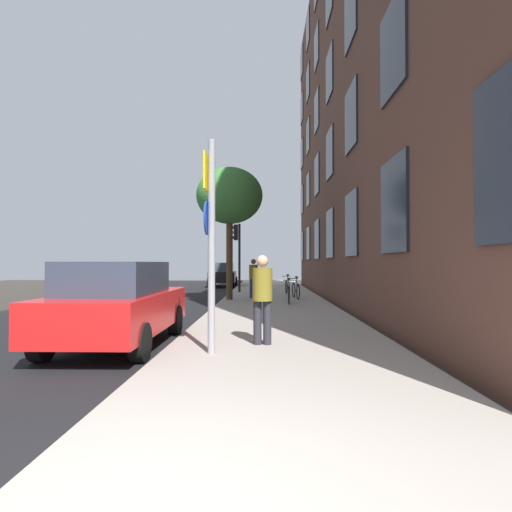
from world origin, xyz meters
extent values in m
plane|color=#332D28|center=(-2.40, 15.00, 0.00)|extent=(41.80, 41.80, 0.00)
cube|color=black|center=(-4.50, 15.00, 0.01)|extent=(7.00, 38.00, 0.01)
cube|color=#9E9389|center=(1.10, 15.00, 0.06)|extent=(4.20, 38.00, 0.12)
cube|color=#513328|center=(3.70, 14.50, 8.72)|extent=(0.50, 27.00, 17.45)
cube|color=#1E232D|center=(3.42, 6.17, 2.81)|extent=(0.06, 1.67, 1.97)
cube|color=#1E232D|center=(3.42, 10.33, 2.81)|extent=(0.06, 1.67, 1.97)
cube|color=#1E232D|center=(3.42, 14.50, 2.81)|extent=(0.06, 1.67, 1.97)
cube|color=#1E232D|center=(3.42, 18.67, 2.81)|extent=(0.06, 1.67, 1.97)
cube|color=#1E232D|center=(3.42, 22.83, 2.81)|extent=(0.06, 1.67, 1.97)
cube|color=#1E232D|center=(3.42, 27.00, 2.81)|extent=(0.06, 1.67, 1.97)
cube|color=#1E232D|center=(3.42, 6.17, 6.10)|extent=(0.06, 1.67, 1.97)
cube|color=#1E232D|center=(3.42, 10.33, 6.10)|extent=(0.06, 1.67, 1.97)
cube|color=#1E232D|center=(3.42, 14.50, 6.10)|extent=(0.06, 1.67, 1.97)
cube|color=#1E232D|center=(3.42, 18.67, 6.10)|extent=(0.06, 1.67, 1.97)
cube|color=#1E232D|center=(3.42, 22.83, 6.10)|extent=(0.06, 1.67, 1.97)
cube|color=#1E232D|center=(3.42, 27.00, 6.10)|extent=(0.06, 1.67, 1.97)
cube|color=#1E232D|center=(3.42, 10.33, 9.39)|extent=(0.06, 1.67, 1.97)
cube|color=#1E232D|center=(3.42, 14.50, 9.39)|extent=(0.06, 1.67, 1.97)
cube|color=#1E232D|center=(3.42, 18.67, 9.39)|extent=(0.06, 1.67, 1.97)
cube|color=#1E232D|center=(3.42, 22.83, 9.39)|extent=(0.06, 1.67, 1.97)
cube|color=#1E232D|center=(3.42, 27.00, 9.39)|extent=(0.06, 1.67, 1.97)
cube|color=#1E232D|center=(3.42, 18.67, 12.68)|extent=(0.06, 1.67, 1.97)
cube|color=#1E232D|center=(3.42, 22.83, 12.68)|extent=(0.06, 1.67, 1.97)
cube|color=#1E232D|center=(3.42, 27.00, 12.68)|extent=(0.06, 1.67, 1.97)
cube|color=#1E232D|center=(3.42, 22.83, 15.97)|extent=(0.06, 1.67, 1.97)
cube|color=#1E232D|center=(3.42, 27.00, 15.97)|extent=(0.06, 1.67, 1.97)
cylinder|color=gray|center=(-0.14, 4.40, 1.89)|extent=(0.12, 0.12, 3.54)
cube|color=yellow|center=(-0.22, 4.40, 3.10)|extent=(0.03, 0.60, 0.60)
cylinder|color=#14339E|center=(-0.22, 4.40, 2.35)|extent=(0.03, 0.56, 0.56)
cylinder|color=black|center=(-0.55, 18.81, 1.88)|extent=(0.12, 0.12, 3.51)
cube|color=black|center=(-0.73, 18.81, 3.18)|extent=(0.20, 0.24, 0.80)
sphere|color=#4B0707|center=(-0.84, 18.81, 3.44)|extent=(0.16, 0.16, 0.16)
sphere|color=orange|center=(-0.84, 18.81, 3.18)|extent=(0.16, 0.16, 0.16)
sphere|color=#083E11|center=(-0.84, 18.81, 2.92)|extent=(0.16, 0.16, 0.16)
cylinder|color=#4C3823|center=(-0.69, 14.45, 1.84)|extent=(0.27, 0.27, 3.44)
ellipsoid|color=#387533|center=(-0.69, 14.45, 4.37)|extent=(2.72, 2.72, 2.31)
torus|color=black|center=(1.66, 13.33, 0.44)|extent=(0.07, 0.65, 0.65)
torus|color=black|center=(1.61, 12.35, 0.44)|extent=(0.07, 0.65, 0.65)
cylinder|color=#99999E|center=(1.64, 12.84, 0.62)|extent=(0.08, 0.83, 0.04)
cylinder|color=#99999E|center=(1.62, 12.60, 0.54)|extent=(0.07, 0.50, 0.27)
cylinder|color=#99999E|center=(1.63, 12.69, 0.87)|extent=(0.04, 0.04, 0.28)
cube|color=black|center=(1.63, 12.69, 1.03)|extent=(0.10, 0.24, 0.06)
cylinder|color=#4C4C4C|center=(1.66, 13.33, 0.95)|extent=(0.42, 0.05, 0.03)
torus|color=black|center=(2.00, 15.44, 0.44)|extent=(0.11, 0.64, 0.64)
torus|color=black|center=(2.11, 14.42, 0.44)|extent=(0.11, 0.64, 0.64)
cylinder|color=#194C99|center=(2.05, 14.93, 0.62)|extent=(0.14, 0.88, 0.04)
cylinder|color=#194C99|center=(2.08, 14.67, 0.54)|extent=(0.10, 0.53, 0.29)
cylinder|color=#194C99|center=(2.07, 14.78, 0.86)|extent=(0.04, 0.04, 0.28)
cube|color=black|center=(2.07, 14.78, 1.02)|extent=(0.10, 0.24, 0.06)
cylinder|color=#4C4C4C|center=(2.00, 15.44, 0.94)|extent=(0.42, 0.07, 0.03)
torus|color=black|center=(1.79, 17.53, 0.46)|extent=(0.07, 0.67, 0.67)
torus|color=black|center=(1.84, 16.46, 0.46)|extent=(0.07, 0.67, 0.67)
cylinder|color=#267233|center=(1.82, 16.99, 0.64)|extent=(0.09, 0.92, 0.04)
cylinder|color=#267233|center=(1.83, 16.73, 0.56)|extent=(0.07, 0.55, 0.30)
cylinder|color=#267233|center=(1.82, 16.83, 0.89)|extent=(0.04, 0.04, 0.28)
cube|color=black|center=(1.82, 16.83, 1.05)|extent=(0.10, 0.24, 0.06)
cylinder|color=#4C4C4C|center=(1.79, 17.53, 0.97)|extent=(0.42, 0.05, 0.03)
cylinder|color=#26262D|center=(0.61, 5.14, 0.52)|extent=(0.15, 0.15, 0.80)
cylinder|color=#26262D|center=(0.79, 5.14, 0.52)|extent=(0.15, 0.15, 0.80)
cylinder|color=olive|center=(0.70, 5.14, 1.22)|extent=(0.44, 0.44, 0.60)
sphere|color=tan|center=(0.70, 5.14, 1.64)|extent=(0.22, 0.22, 0.22)
cylinder|color=navy|center=(0.18, 15.14, 0.52)|extent=(0.15, 0.15, 0.81)
cylinder|color=navy|center=(0.36, 15.14, 0.52)|extent=(0.15, 0.15, 0.81)
cylinder|color=olive|center=(0.27, 15.14, 1.23)|extent=(0.43, 0.43, 0.61)
sphere|color=brown|center=(0.27, 15.14, 1.67)|extent=(0.22, 0.22, 0.22)
cube|color=red|center=(-2.06, 5.50, 0.68)|extent=(1.78, 4.08, 0.70)
cube|color=#2D3847|center=(-2.06, 5.30, 1.33)|extent=(1.49, 2.28, 0.60)
cylinder|color=black|center=(-2.86, 6.80, 0.33)|extent=(0.22, 0.64, 0.64)
cylinder|color=black|center=(-1.26, 6.80, 0.33)|extent=(0.22, 0.64, 0.64)
cylinder|color=black|center=(-2.86, 4.20, 0.33)|extent=(0.22, 0.64, 0.64)
cylinder|color=black|center=(-1.26, 4.20, 0.33)|extent=(0.22, 0.64, 0.64)
cube|color=black|center=(-2.07, 25.53, 0.68)|extent=(1.84, 3.98, 0.70)
cube|color=#384756|center=(-2.07, 25.33, 1.33)|extent=(1.51, 2.25, 0.60)
cylinder|color=black|center=(-2.85, 26.78, 0.33)|extent=(0.22, 0.64, 0.64)
cylinder|color=black|center=(-1.30, 26.78, 0.33)|extent=(0.22, 0.64, 0.64)
cylinder|color=black|center=(-2.85, 24.28, 0.33)|extent=(0.22, 0.64, 0.64)
cylinder|color=black|center=(-1.30, 24.28, 0.33)|extent=(0.22, 0.64, 0.64)
camera|label=1|loc=(0.74, -2.42, 1.61)|focal=29.01mm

